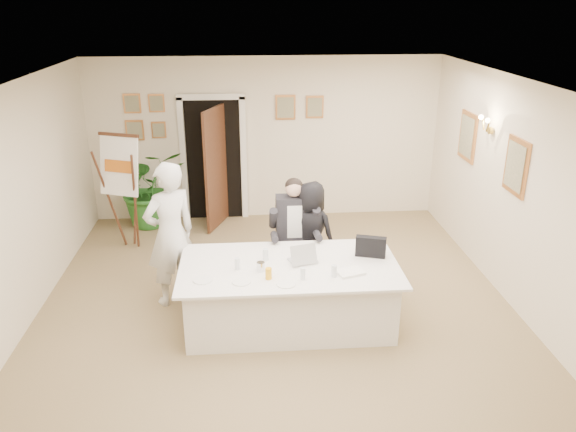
% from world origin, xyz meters
% --- Properties ---
extents(floor, '(7.00, 7.00, 0.00)m').
position_xyz_m(floor, '(0.00, 0.00, 0.00)').
color(floor, olive).
rests_on(floor, ground).
extents(ceiling, '(6.00, 7.00, 0.02)m').
position_xyz_m(ceiling, '(0.00, 0.00, 2.80)').
color(ceiling, white).
rests_on(ceiling, wall_back).
extents(wall_back, '(6.00, 0.10, 2.80)m').
position_xyz_m(wall_back, '(0.00, 3.50, 1.40)').
color(wall_back, beige).
rests_on(wall_back, floor).
extents(wall_front, '(6.00, 0.10, 2.80)m').
position_xyz_m(wall_front, '(0.00, -3.50, 1.40)').
color(wall_front, beige).
rests_on(wall_front, floor).
extents(wall_left, '(0.10, 7.00, 2.80)m').
position_xyz_m(wall_left, '(-3.00, 0.00, 1.40)').
color(wall_left, beige).
rests_on(wall_left, floor).
extents(wall_right, '(0.10, 7.00, 2.80)m').
position_xyz_m(wall_right, '(3.00, 0.00, 1.40)').
color(wall_right, beige).
rests_on(wall_right, floor).
extents(doorway, '(1.14, 0.86, 2.20)m').
position_xyz_m(doorway, '(-0.88, 3.32, 1.04)').
color(doorway, black).
rests_on(doorway, floor).
extents(pictures_back_wall, '(3.40, 0.06, 0.80)m').
position_xyz_m(pictures_back_wall, '(-0.80, 3.47, 1.85)').
color(pictures_back_wall, '#C68043').
rests_on(pictures_back_wall, wall_back).
extents(pictures_right_wall, '(0.06, 2.20, 0.80)m').
position_xyz_m(pictures_right_wall, '(2.97, 1.20, 1.75)').
color(pictures_right_wall, '#C68043').
rests_on(pictures_right_wall, wall_right).
extents(wall_sconce, '(0.20, 0.30, 0.24)m').
position_xyz_m(wall_sconce, '(2.90, 1.20, 2.10)').
color(wall_sconce, '#AF9038').
rests_on(wall_sconce, wall_right).
extents(conference_table, '(2.56, 1.37, 0.78)m').
position_xyz_m(conference_table, '(0.13, -0.14, 0.39)').
color(conference_table, white).
rests_on(conference_table, floor).
extents(seated_man, '(0.73, 0.77, 1.51)m').
position_xyz_m(seated_man, '(0.28, 0.89, 0.76)').
color(seated_man, black).
rests_on(seated_man, floor).
extents(flip_chart, '(0.65, 0.50, 1.80)m').
position_xyz_m(flip_chart, '(-2.19, 2.25, 0.83)').
color(flip_chart, '#381F11').
rests_on(flip_chart, floor).
extents(standing_man, '(0.82, 0.75, 1.87)m').
position_xyz_m(standing_man, '(-1.31, 0.50, 0.94)').
color(standing_man, silver).
rests_on(standing_man, floor).
extents(standing_woman, '(0.84, 0.77, 1.44)m').
position_xyz_m(standing_woman, '(0.50, 0.90, 0.72)').
color(standing_woman, black).
rests_on(standing_woman, floor).
extents(potted_palm, '(1.51, 1.42, 1.34)m').
position_xyz_m(potted_palm, '(-2.00, 3.20, 0.67)').
color(potted_palm, '#256622').
rests_on(potted_palm, floor).
extents(laptop, '(0.40, 0.42, 0.28)m').
position_xyz_m(laptop, '(0.30, -0.05, 0.91)').
color(laptop, '#B7BABC').
rests_on(laptop, conference_table).
extents(laptop_bag, '(0.37, 0.20, 0.25)m').
position_xyz_m(laptop_bag, '(1.13, 0.02, 0.90)').
color(laptop_bag, black).
rests_on(laptop_bag, conference_table).
extents(paper_stack, '(0.35, 0.29, 0.03)m').
position_xyz_m(paper_stack, '(0.80, -0.41, 0.79)').
color(paper_stack, white).
rests_on(paper_stack, conference_table).
extents(plate_left, '(0.28, 0.28, 0.01)m').
position_xyz_m(plate_left, '(-0.85, -0.45, 0.78)').
color(plate_left, white).
rests_on(plate_left, conference_table).
extents(plate_mid, '(0.26, 0.26, 0.01)m').
position_xyz_m(plate_mid, '(-0.43, -0.53, 0.78)').
color(plate_mid, white).
rests_on(plate_mid, conference_table).
extents(plate_near, '(0.21, 0.21, 0.01)m').
position_xyz_m(plate_near, '(0.06, -0.62, 0.78)').
color(plate_near, white).
rests_on(plate_near, conference_table).
extents(glass_a, '(0.07, 0.07, 0.14)m').
position_xyz_m(glass_a, '(-0.47, -0.21, 0.84)').
color(glass_a, silver).
rests_on(glass_a, conference_table).
extents(glass_b, '(0.07, 0.07, 0.14)m').
position_xyz_m(glass_b, '(0.25, -0.51, 0.84)').
color(glass_b, silver).
rests_on(glass_b, conference_table).
extents(glass_c, '(0.08, 0.08, 0.14)m').
position_xyz_m(glass_c, '(0.61, -0.47, 0.84)').
color(glass_c, silver).
rests_on(glass_c, conference_table).
extents(glass_d, '(0.07, 0.07, 0.14)m').
position_xyz_m(glass_d, '(-0.14, 0.01, 0.84)').
color(glass_d, silver).
rests_on(glass_d, conference_table).
extents(oj_glass, '(0.09, 0.09, 0.13)m').
position_xyz_m(oj_glass, '(-0.13, -0.47, 0.84)').
color(oj_glass, '#E8A313').
rests_on(oj_glass, conference_table).
extents(steel_jug, '(0.12, 0.12, 0.11)m').
position_xyz_m(steel_jug, '(-0.21, -0.27, 0.83)').
color(steel_jug, silver).
rests_on(steel_jug, conference_table).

